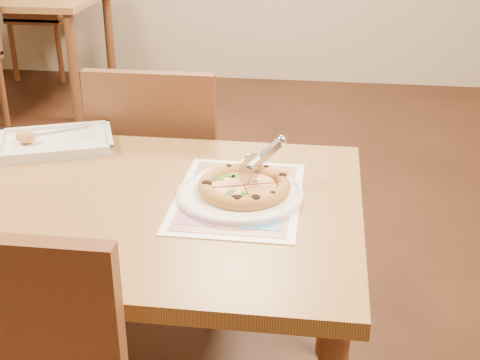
# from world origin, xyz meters

# --- Properties ---
(dining_table) EXTENTS (1.30, 0.85, 0.72)m
(dining_table) POSITION_xyz_m (0.00, 0.00, 0.63)
(dining_table) COLOR #9B6F3E
(dining_table) RESTS_ON ground
(chair_far) EXTENTS (0.42, 0.42, 0.47)m
(chair_far) POSITION_xyz_m (-0.00, 0.60, 0.57)
(chair_far) COLOR brown
(chair_far) RESTS_ON ground
(bg_table) EXTENTS (1.30, 0.85, 0.72)m
(bg_table) POSITION_xyz_m (-1.60, 2.80, 0.63)
(bg_table) COLOR #9B6F3E
(bg_table) RESTS_ON ground
(bg_chair_far) EXTENTS (0.42, 0.42, 0.47)m
(bg_chair_far) POSITION_xyz_m (-1.60, 3.30, 0.57)
(bg_chair_far) COLOR brown
(bg_chair_far) RESTS_ON ground
(plate) EXTENTS (0.38, 0.38, 0.02)m
(plate) POSITION_xyz_m (0.35, 0.05, 0.73)
(plate) COLOR white
(plate) RESTS_ON dining_table
(pizza) EXTENTS (0.23, 0.23, 0.04)m
(pizza) POSITION_xyz_m (0.36, 0.06, 0.75)
(pizza) COLOR #C48942
(pizza) RESTS_ON plate
(pizza_cutter) EXTENTS (0.10, 0.13, 0.09)m
(pizza_cutter) POSITION_xyz_m (0.39, 0.10, 0.81)
(pizza_cutter) COLOR silver
(pizza_cutter) RESTS_ON pizza
(appetizer_tray) EXTENTS (0.39, 0.33, 0.06)m
(appetizer_tray) POSITION_xyz_m (-0.24, 0.31, 0.73)
(appetizer_tray) COLOR silver
(appetizer_tray) RESTS_ON dining_table
(menu) EXTENTS (0.31, 0.44, 0.00)m
(menu) POSITION_xyz_m (0.34, 0.05, 0.72)
(menu) COLOR white
(menu) RESTS_ON dining_table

